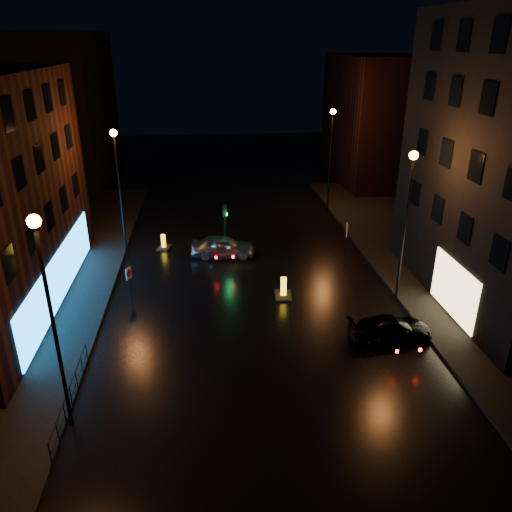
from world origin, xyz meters
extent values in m
plane|color=black|center=(0.00, 0.00, 0.00)|extent=(120.00, 120.00, 0.00)
cube|color=black|center=(14.00, 8.00, 0.07)|extent=(12.00, 44.00, 0.15)
cube|color=black|center=(-16.00, 35.00, 7.00)|extent=(8.00, 16.00, 14.00)
cube|color=black|center=(15.00, 32.00, 6.00)|extent=(8.00, 14.00, 12.00)
cylinder|color=black|center=(-7.80, -2.00, 4.00)|extent=(0.14, 0.14, 8.00)
cylinder|color=black|center=(-7.80, -2.00, 8.00)|extent=(0.20, 0.20, 0.25)
sphere|color=orange|center=(-7.80, -2.00, 8.15)|extent=(0.44, 0.44, 0.44)
cylinder|color=black|center=(-7.80, 14.00, 4.00)|extent=(0.14, 0.14, 8.00)
cylinder|color=black|center=(-7.80, 14.00, 8.00)|extent=(0.20, 0.20, 0.25)
sphere|color=orange|center=(-7.80, 14.00, 8.15)|extent=(0.44, 0.44, 0.44)
cylinder|color=black|center=(7.80, 6.00, 4.00)|extent=(0.14, 0.14, 8.00)
cylinder|color=black|center=(7.80, 6.00, 8.00)|extent=(0.20, 0.20, 0.25)
sphere|color=orange|center=(7.80, 6.00, 8.15)|extent=(0.44, 0.44, 0.44)
cylinder|color=black|center=(7.80, 22.00, 4.00)|extent=(0.14, 0.14, 8.00)
cylinder|color=black|center=(7.80, 22.00, 8.00)|extent=(0.20, 0.20, 0.25)
sphere|color=orange|center=(7.80, 22.00, 8.15)|extent=(0.44, 0.44, 0.44)
cube|color=black|center=(-1.20, 14.00, 0.06)|extent=(1.40, 2.40, 0.12)
cylinder|color=black|center=(-1.20, 14.00, 1.40)|extent=(0.12, 0.12, 2.80)
cube|color=black|center=(-1.20, 14.00, 3.00)|extent=(0.28, 0.22, 0.90)
cylinder|color=#0CFF59|center=(-1.06, 14.00, 2.72)|extent=(0.05, 0.18, 0.18)
cylinder|color=black|center=(-8.00, -1.00, 0.97)|extent=(0.05, 6.00, 0.05)
cylinder|color=black|center=(-8.00, -1.00, 0.50)|extent=(0.04, 6.00, 0.04)
cylinder|color=black|center=(-8.00, -4.00, 0.50)|extent=(0.04, 0.04, 1.00)
cylinder|color=black|center=(-8.00, -1.00, 0.50)|extent=(0.04, 0.04, 1.00)
cylinder|color=black|center=(-8.00, 2.00, 0.50)|extent=(0.04, 0.04, 1.00)
imported|color=#B0B2B9|center=(-1.41, 13.34, 0.71)|extent=(4.32, 2.07, 1.42)
imported|color=black|center=(6.16, 2.38, 0.60)|extent=(4.26, 2.10, 1.19)
cube|color=black|center=(1.72, 7.26, 0.06)|extent=(1.01, 1.42, 0.11)
cube|color=yellow|center=(1.72, 7.26, 0.62)|extent=(0.33, 0.23, 1.13)
cube|color=black|center=(1.72, 7.26, 0.62)|extent=(0.34, 0.05, 0.68)
cube|color=black|center=(-5.45, 15.15, 0.05)|extent=(1.04, 1.32, 0.10)
cube|color=yellow|center=(-5.45, 15.15, 0.53)|extent=(0.31, 0.24, 0.96)
cube|color=black|center=(-5.45, 15.15, 0.53)|extent=(0.28, 0.09, 0.58)
cylinder|color=black|center=(-6.75, 7.61, 1.00)|extent=(0.05, 0.05, 1.99)
cube|color=white|center=(-6.75, 7.61, 1.72)|extent=(0.24, 0.47, 0.68)
cylinder|color=#B20C0C|center=(-6.72, 7.60, 1.72)|extent=(0.18, 0.37, 0.40)
cylinder|color=black|center=(6.50, 11.80, 1.24)|extent=(0.07, 0.07, 2.47)
cube|color=white|center=(6.50, 11.80, 2.13)|extent=(0.20, 0.61, 0.84)
cylinder|color=#B20C0C|center=(6.47, 11.80, 2.13)|extent=(0.13, 0.49, 0.49)
camera|label=1|loc=(-2.43, -17.36, 13.39)|focal=35.00mm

